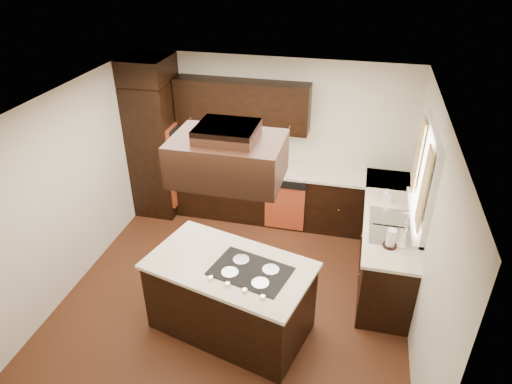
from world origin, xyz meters
TOP-DOWN VIEW (x-y plane):
  - floor at (0.00, 0.00)m, footprint 4.20×4.20m
  - ceiling at (0.00, 0.00)m, footprint 4.20×4.20m
  - wall_back at (0.00, 2.11)m, footprint 4.20×0.02m
  - wall_front at (0.00, -2.11)m, footprint 4.20×0.02m
  - wall_left at (-2.11, 0.00)m, footprint 0.02×4.20m
  - wall_right at (2.11, 0.00)m, footprint 0.02×4.20m
  - oven_column at (-1.78, 1.71)m, footprint 0.65×0.75m
  - wall_oven_face at (-1.43, 1.71)m, footprint 0.05×0.62m
  - base_cabinets_back at (0.03, 1.80)m, footprint 2.93×0.60m
  - base_cabinets_right at (1.80, 0.90)m, footprint 0.60×2.40m
  - countertop_back at (0.03, 1.79)m, footprint 2.93×0.63m
  - countertop_right at (1.79, 0.90)m, footprint 0.63×2.40m
  - upper_cabinets at (-0.43, 1.93)m, footprint 2.00×0.34m
  - dishwasher_front at (0.33, 1.50)m, footprint 0.60×0.05m
  - window_frame at (2.07, 0.55)m, footprint 0.06×1.32m
  - window_pane at (2.10, 0.55)m, footprint 0.00×1.20m
  - curtain_left at (2.01, 0.13)m, footprint 0.02×0.34m
  - curtain_right at (2.01, 0.97)m, footprint 0.02×0.34m
  - sink_rim at (1.80, 0.55)m, footprint 0.52×0.84m
  - island at (0.09, -0.59)m, footprint 1.89×1.33m
  - island_top at (0.09, -0.59)m, footprint 1.96×1.41m
  - cooktop at (0.34, -0.66)m, footprint 0.92×0.72m
  - range_hood at (0.10, -0.55)m, footprint 1.05×0.72m
  - hood_duct at (0.10, -0.55)m, footprint 0.55×0.50m
  - blender_base at (-0.81, 1.75)m, footprint 0.15×0.15m
  - blender_pitcher at (-0.81, 1.75)m, footprint 0.13×0.13m
  - spice_rack at (-0.62, 1.75)m, footprint 0.36×0.19m
  - mixing_bowl at (-1.22, 1.69)m, footprint 0.35×0.35m
  - soap_bottle at (1.75, 1.14)m, footprint 0.11×0.11m
  - paper_towel at (1.77, 0.13)m, footprint 0.13×0.13m

SIDE VIEW (x-z plane):
  - floor at x=0.00m, z-range -0.02..0.00m
  - dishwasher_front at x=0.33m, z-range 0.04..0.76m
  - base_cabinets_back at x=0.03m, z-range 0.00..0.88m
  - base_cabinets_right at x=1.80m, z-range 0.00..0.88m
  - island at x=0.09m, z-range 0.00..0.88m
  - countertop_back at x=0.03m, z-range 0.88..0.92m
  - countertop_right at x=1.79m, z-range 0.88..0.92m
  - island_top at x=0.09m, z-range 0.88..0.92m
  - sink_rim at x=1.80m, z-range 0.92..0.93m
  - cooktop at x=0.34m, z-range 0.92..0.93m
  - mixing_bowl at x=-1.22m, z-range 0.92..0.99m
  - blender_base at x=-0.81m, z-range 0.92..1.02m
  - soap_bottle at x=1.75m, z-range 0.92..1.11m
  - paper_towel at x=1.77m, z-range 0.92..1.15m
  - oven_column at x=-1.78m, z-range 0.00..2.12m
  - spice_rack at x=-0.62m, z-range 0.92..1.21m
  - wall_oven_face at x=-1.43m, z-range 0.73..1.51m
  - blender_pitcher at x=-0.81m, z-range 1.02..1.28m
  - wall_back at x=0.00m, z-range 0.00..2.50m
  - wall_front at x=0.00m, z-range 0.00..2.50m
  - wall_left at x=-2.11m, z-range 0.00..2.50m
  - wall_right at x=2.11m, z-range 0.00..2.50m
  - window_frame at x=2.07m, z-range 1.09..2.21m
  - window_pane at x=2.10m, z-range 1.15..2.15m
  - curtain_left at x=2.01m, z-range 1.25..2.15m
  - curtain_right at x=2.01m, z-range 1.25..2.15m
  - upper_cabinets at x=-0.43m, z-range 1.45..2.17m
  - range_hood at x=0.10m, z-range 1.95..2.37m
  - hood_duct at x=0.10m, z-range 2.37..2.50m
  - ceiling at x=0.00m, z-range 2.50..2.52m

